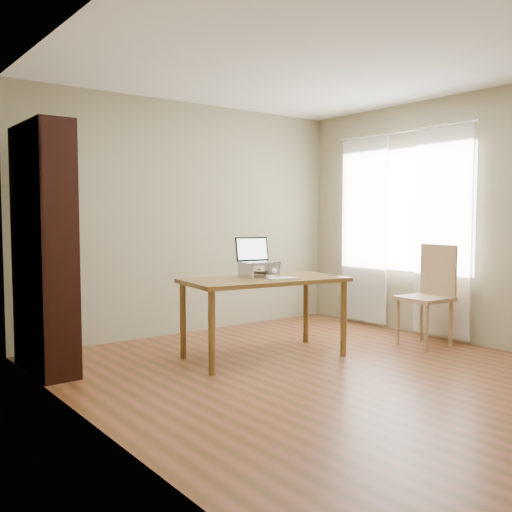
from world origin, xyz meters
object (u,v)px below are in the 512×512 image
at_px(laptop, 255,256).
at_px(keyboard, 283,279).
at_px(chair, 430,291).
at_px(bookshelf, 44,249).
at_px(cat, 259,270).
at_px(desk, 264,287).

relative_size(laptop, keyboard, 1.18).
xyz_separation_m(keyboard, chair, (1.62, -0.41, -0.20)).
relative_size(bookshelf, keyboard, 6.61).
xyz_separation_m(cat, chair, (1.63, -0.74, -0.26)).
bearing_deg(cat, bookshelf, 160.36).
bearing_deg(laptop, desk, -82.19).
xyz_separation_m(desk, keyboard, (0.04, -0.22, 0.10)).
bearing_deg(laptop, cat, -39.66).
xyz_separation_m(keyboard, cat, (-0.01, 0.33, 0.06)).
bearing_deg(cat, desk, -104.54).
xyz_separation_m(bookshelf, desk, (1.79, -0.75, -0.39)).
xyz_separation_m(laptop, keyboard, (0.04, -0.36, -0.18)).
distance_m(laptop, cat, 0.13).
xyz_separation_m(laptop, cat, (0.03, -0.03, -0.12)).
xyz_separation_m(laptop, chair, (1.66, -0.78, -0.38)).
distance_m(laptop, chair, 1.87).
distance_m(desk, laptop, 0.32).
height_order(laptop, keyboard, laptop).
xyz_separation_m(desk, chair, (1.66, -0.63, -0.10)).
height_order(bookshelf, keyboard, bookshelf).
relative_size(laptop, cat, 0.77).
distance_m(laptop, keyboard, 0.41).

